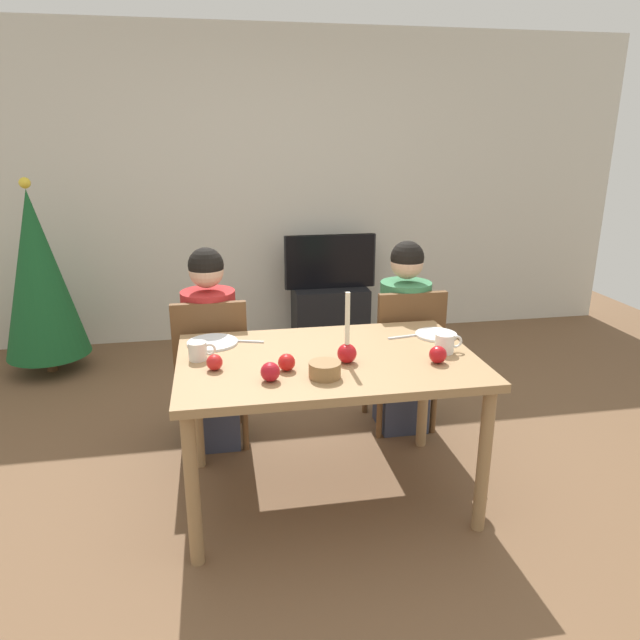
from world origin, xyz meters
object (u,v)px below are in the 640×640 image
Objects in this scene: christmas_tree at (38,275)px; mug_left at (198,351)px; apple_by_left_plate at (287,362)px; apple_by_right_mug at (214,362)px; person_right_child at (403,340)px; tv at (330,262)px; person_left_child at (211,352)px; apple_far_edge at (438,355)px; apple_near_candle at (270,372)px; chair_left at (212,364)px; plate_left at (212,342)px; plate_right at (436,335)px; bowl_walnuts at (325,370)px; chair_right at (405,351)px; mug_right at (445,343)px; dining_table at (328,373)px; candle_centerpiece at (347,349)px; tv_stand at (330,314)px.

mug_left is (1.19, -1.91, 0.03)m from christmas_tree.
apple_by_right_mug is (-0.31, 0.06, -0.00)m from apple_by_left_plate.
tv is (-0.12, 1.66, 0.14)m from person_right_child.
person_left_child is 1.33m from apple_far_edge.
mug_left is 0.43m from apple_near_candle.
chair_left is 12.42× the size of apple_by_right_mug.
christmas_tree is at bearing 126.77° from apple_by_left_plate.
plate_left is at bearing 73.21° from mug_left.
bowl_walnuts is at bearing -147.39° from plate_right.
person_left_child reaches higher than chair_right.
plate_left is 1.81× the size of bowl_walnuts.
chair_right reaches higher than mug_right.
chair_right reaches higher than apple_by_left_plate.
dining_table is 0.85m from person_left_child.
apple_by_right_mug is at bearing -88.02° from person_left_child.
apple_near_candle is at bearing 179.79° from bowl_walnuts.
christmas_tree is at bearing 132.00° from candle_centerpiece.
person_left_child is 8.66× the size of mug_right.
dining_table is at bearing 131.03° from candle_centerpiece.
apple_near_candle is at bearing -106.77° from tv.
bowl_walnuts is at bearing -59.71° from chair_left.
bowl_walnuts is 0.54m from apple_far_edge.
dining_table is 5.56× the size of plate_left.
apple_near_candle is (0.26, -0.84, 0.28)m from chair_left.
apple_far_edge is (1.01, -0.10, 0.00)m from apple_by_right_mug.
candle_centerpiece reaches higher than chair_right.
mug_left is at bearing 152.29° from apple_by_left_plate.
plate_right is (0.14, -2.10, 0.52)m from tv_stand.
dining_table is at bearing -27.96° from plate_left.
tv is at bearing 80.56° from candle_centerpiece.
apple_by_left_plate reaches higher than bowl_walnuts.
mug_right reaches higher than plate_right.
plate_right is at bearing 27.52° from candle_centerpiece.
apple_by_left_plate is at bearing -105.65° from tv.
bowl_walnuts is (-0.53, -2.53, 0.54)m from tv_stand.
person_left_child is (-1.14, 0.03, 0.06)m from chair_right.
tv_stand is at bearing 94.14° from person_right_child.
chair_right is 7.11× the size of mug_left.
chair_right is 10.72× the size of apple_near_candle.
plate_right is 0.89m from apple_by_left_plate.
person_left_child is 5.44× the size of plate_right.
apple_far_edge reaches higher than plate_left.
tv_stand is 0.81× the size of tv.
apple_by_right_mug is at bearing -58.32° from christmas_tree.
apple_far_edge is (0.78, 0.07, -0.00)m from apple_near_candle.
apple_by_right_mug is (-0.52, -0.07, 0.12)m from dining_table.
apple_by_right_mug is at bearing -167.02° from plate_right.
mug_right is at bearing -4.21° from dining_table.
mug_left is (-0.67, 0.16, -0.03)m from candle_centerpiece.
apple_near_candle is at bearing -141.59° from dining_table.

